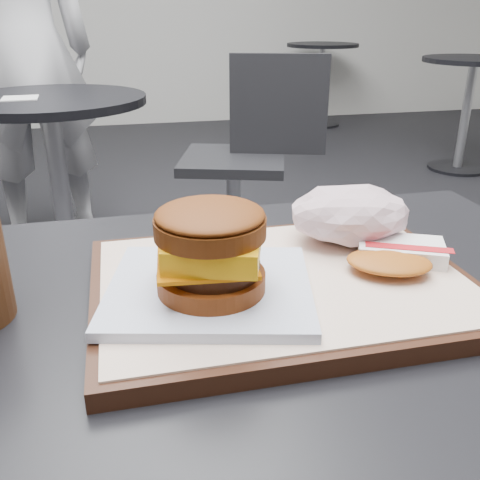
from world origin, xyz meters
name	(u,v)px	position (x,y,z in m)	size (l,w,h in m)	color
customer_table	(256,460)	(0.00, 0.00, 0.58)	(0.80, 0.60, 0.77)	#A5A5AA
serving_tray	(282,285)	(0.03, 0.03, 0.78)	(0.38, 0.28, 0.02)	#32180D
breakfast_sandwich	(211,259)	(-0.04, 0.01, 0.83)	(0.22, 0.21, 0.09)	white
hash_brown	(396,255)	(0.16, 0.03, 0.80)	(0.13, 0.12, 0.02)	white
crumpled_wrapper	(350,215)	(0.14, 0.11, 0.82)	(0.14, 0.11, 0.06)	silver
neighbor_table	(55,151)	(-0.35, 1.65, 0.55)	(0.70, 0.70, 0.75)	black
napkin	(20,98)	(-0.44, 1.61, 0.75)	(0.12, 0.12, 0.00)	silver
neighbor_chair	(249,148)	(0.41, 1.70, 0.51)	(0.65, 0.53, 0.88)	#ADAEB3
patron	(22,48)	(-0.49, 2.23, 0.88)	(0.64, 0.42, 1.76)	silver
bg_table_near	(470,87)	(2.20, 2.80, 0.56)	(0.66, 0.66, 0.75)	black
bg_table_far	(321,65)	(1.80, 4.50, 0.56)	(0.66, 0.66, 0.75)	black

